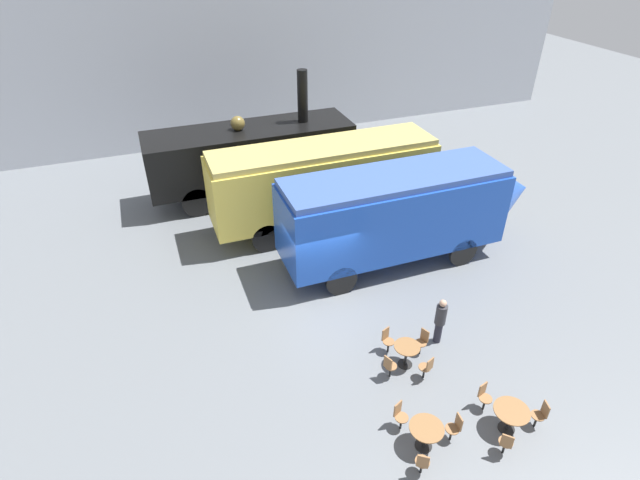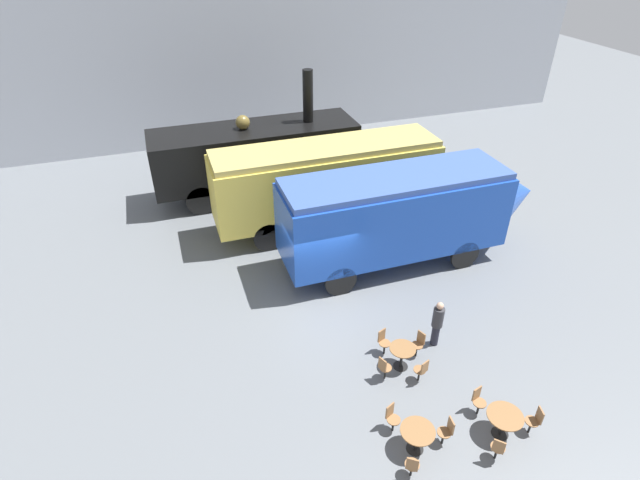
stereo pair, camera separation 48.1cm
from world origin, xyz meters
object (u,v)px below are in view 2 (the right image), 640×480
object	(u,v)px
visitor_person	(437,322)
streamlined_locomotive	(413,210)
cafe_table_near	(504,419)
cafe_table_mid	(417,434)
passenger_coach_vintage	(326,179)
cafe_chair_0	(498,448)
cafe_table_far	(402,353)
steam_locomotive	(256,152)

from	to	relation	value
visitor_person	streamlined_locomotive	bearing A→B (deg)	73.35
streamlined_locomotive	visitor_person	bearing A→B (deg)	-106.65
cafe_table_near	cafe_table_mid	distance (m)	2.33
visitor_person	cafe_table_near	bearing A→B (deg)	-89.89
passenger_coach_vintage	cafe_chair_0	world-z (taller)	passenger_coach_vintage
cafe_table_far	visitor_person	xyz separation A→B (m)	(1.42, 0.53, 0.33)
passenger_coach_vintage	cafe_table_far	bearing A→B (deg)	-93.76
steam_locomotive	cafe_table_far	bearing A→B (deg)	-82.80
steam_locomotive	streamlined_locomotive	xyz separation A→B (m)	(4.31, -7.29, 0.10)
passenger_coach_vintage	cafe_table_far	xyz separation A→B (m)	(-0.55, -8.39, -1.63)
passenger_coach_vintage	visitor_person	world-z (taller)	passenger_coach_vintage
cafe_table_near	cafe_table_far	xyz separation A→B (m)	(-1.43, 2.91, -0.03)
visitor_person	cafe_table_mid	bearing A→B (deg)	-126.32
steam_locomotive	cafe_chair_0	distance (m)	16.06
cafe_table_mid	visitor_person	world-z (taller)	visitor_person
streamlined_locomotive	cafe_table_near	size ratio (longest dim) A/B	11.00
cafe_table_near	cafe_chair_0	distance (m)	0.84
cafe_table_far	passenger_coach_vintage	bearing A→B (deg)	86.24
passenger_coach_vintage	cafe_table_near	size ratio (longest dim) A/B	10.09
streamlined_locomotive	cafe_chair_0	size ratio (longest dim) A/B	11.72
streamlined_locomotive	cafe_table_mid	world-z (taller)	streamlined_locomotive
streamlined_locomotive	cafe_chair_0	world-z (taller)	streamlined_locomotive
cafe_chair_0	cafe_table_near	bearing A→B (deg)	0.00
cafe_chair_0	visitor_person	bearing A→B (deg)	36.36
cafe_table_mid	cafe_table_far	xyz separation A→B (m)	(0.88, 2.60, -0.02)
streamlined_locomotive	cafe_chair_0	distance (m)	8.88
streamlined_locomotive	visitor_person	size ratio (longest dim) A/B	6.12
passenger_coach_vintage	streamlined_locomotive	xyz separation A→B (m)	(2.20, -3.39, -0.02)
cafe_table_mid	cafe_chair_0	bearing A→B (deg)	-27.86
cafe_chair_0	cafe_table_far	bearing A→B (deg)	57.97
steam_locomotive	visitor_person	bearing A→B (deg)	-75.83
cafe_table_near	cafe_chair_0	world-z (taller)	cafe_chair_0
steam_locomotive	streamlined_locomotive	distance (m)	8.47
steam_locomotive	cafe_table_mid	size ratio (longest dim) A/B	10.71
streamlined_locomotive	cafe_table_far	distance (m)	5.93
cafe_table_mid	cafe_chair_0	distance (m)	1.95
streamlined_locomotive	cafe_chair_0	bearing A→B (deg)	-102.69
steam_locomotive	cafe_table_near	size ratio (longest dim) A/B	10.12
passenger_coach_vintage	cafe_table_far	size ratio (longest dim) A/B	12.09
cafe_table_far	cafe_chair_0	distance (m)	3.61
cafe_table_near	steam_locomotive	bearing A→B (deg)	101.08
steam_locomotive	visitor_person	world-z (taller)	steam_locomotive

